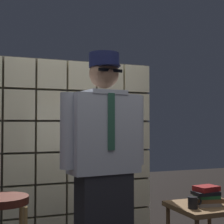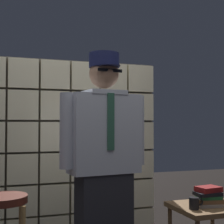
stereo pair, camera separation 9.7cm
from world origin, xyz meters
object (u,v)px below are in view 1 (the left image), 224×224
object	(u,v)px
coffee_mug	(193,203)
book_stack	(206,196)
side_table	(204,214)
standing_person	(104,164)

from	to	relation	value
coffee_mug	book_stack	bearing A→B (deg)	20.49
side_table	coffee_mug	bearing A→B (deg)	-153.22
side_table	coffee_mug	xyz separation A→B (m)	(-0.16, -0.08, 0.13)
book_stack	coffee_mug	distance (m)	0.19
standing_person	side_table	bearing A→B (deg)	-11.33
coffee_mug	standing_person	bearing A→B (deg)	168.80
standing_person	coffee_mug	bearing A→B (deg)	-18.47
standing_person	side_table	xyz separation A→B (m)	(0.88, -0.06, -0.46)
side_table	book_stack	bearing A→B (deg)	-33.60
book_stack	coffee_mug	xyz separation A→B (m)	(-0.18, -0.07, -0.03)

